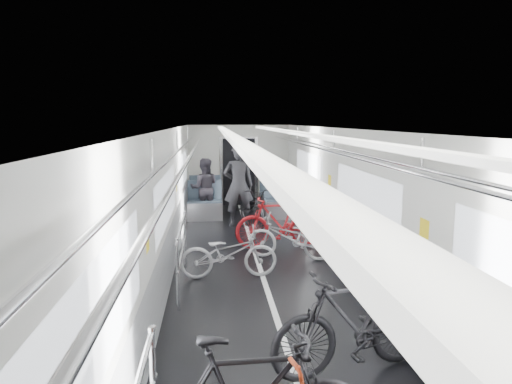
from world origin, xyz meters
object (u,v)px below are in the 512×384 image
at_px(bike_right_near, 355,321).
at_px(person_seated, 205,188).
at_px(bike_left_far, 229,253).
at_px(bike_right_far, 279,222).
at_px(bike_right_mid, 290,237).
at_px(person_standing, 238,185).
at_px(bike_aisle, 252,207).

xyz_separation_m(bike_right_near, person_seated, (-1.60, 7.57, 0.24)).
relative_size(bike_left_far, bike_right_far, 0.88).
height_order(bike_right_mid, person_standing, person_standing).
bearing_deg(person_standing, bike_right_near, 95.11).
relative_size(bike_right_far, person_standing, 0.90).
height_order(bike_aisle, person_seated, person_seated).
xyz_separation_m(bike_left_far, bike_right_far, (1.08, 1.66, 0.12)).
xyz_separation_m(bike_right_mid, person_seated, (-1.61, 3.71, 0.37)).
xyz_separation_m(bike_left_far, person_standing, (0.38, 3.67, 0.58)).
bearing_deg(bike_aisle, bike_right_mid, -92.19).
distance_m(bike_right_near, bike_right_far, 4.61).
bearing_deg(person_seated, person_standing, 134.23).
bearing_deg(bike_left_far, bike_right_far, -34.92).
xyz_separation_m(bike_aisle, person_standing, (-0.32, 0.10, 0.51)).
xyz_separation_m(bike_right_far, bike_aisle, (-0.38, 1.91, -0.05)).
bearing_deg(bike_aisle, bike_right_far, -90.84).
bearing_deg(bike_aisle, person_standing, 150.36).
relative_size(person_standing, person_seated, 1.26).
relative_size(bike_right_near, bike_right_mid, 1.17).
bearing_deg(bike_right_far, bike_left_far, -37.12).
distance_m(bike_left_far, bike_right_mid, 1.47).
bearing_deg(bike_left_far, person_seated, 3.59).
relative_size(bike_aisle, person_standing, 0.93).
bearing_deg(bike_right_near, bike_right_mid, 166.40).
xyz_separation_m(bike_left_far, bike_right_near, (1.16, -2.95, 0.14)).
height_order(bike_right_near, person_standing, person_standing).
relative_size(bike_left_far, person_seated, 1.00).
bearing_deg(bike_right_mid, person_seated, -138.16).
xyz_separation_m(bike_left_far, bike_right_mid, (1.16, 0.91, -0.00)).
relative_size(bike_left_far, bike_right_mid, 1.00).
bearing_deg(bike_right_near, person_seated, 178.42).
height_order(bike_left_far, person_seated, person_seated).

